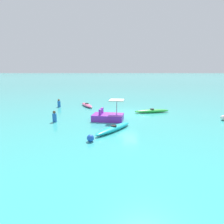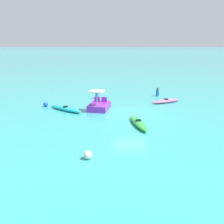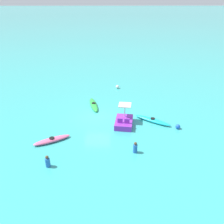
{
  "view_description": "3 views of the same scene",
  "coord_description": "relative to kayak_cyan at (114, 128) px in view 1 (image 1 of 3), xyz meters",
  "views": [
    {
      "loc": [
        0.76,
        17.06,
        3.87
      ],
      "look_at": [
        1.13,
        1.16,
        0.39
      ],
      "focal_mm": 30.27,
      "sensor_mm": 36.0,
      "label": 1
    },
    {
      "loc": [
        -18.7,
        0.77,
        5.3
      ],
      "look_at": [
        -0.1,
        1.39,
        0.2
      ],
      "focal_mm": 40.72,
      "sensor_mm": 36.0,
      "label": 2
    },
    {
      "loc": [
        19.43,
        1.07,
        10.34
      ],
      "look_at": [
        -0.35,
        1.44,
        0.41
      ],
      "focal_mm": 36.99,
      "sensor_mm": 36.0,
      "label": 3
    }
  ],
  "objects": [
    {
      "name": "person_near_shore",
      "position": [
        4.6,
        -2.12,
        0.22
      ],
      "size": [
        0.45,
        0.45,
        0.88
      ],
      "color": "blue",
      "rests_on": "ground_plane"
    },
    {
      "name": "ground_plane",
      "position": [
        -0.92,
        -5.16,
        -0.16
      ],
      "size": [
        600.0,
        600.0,
        0.0
      ],
      "primitive_type": "plane",
      "color": "#38ADA8"
    },
    {
      "name": "kayak_cyan",
      "position": [
        0.0,
        0.0,
        0.0
      ],
      "size": [
        2.58,
        3.2,
        0.37
      ],
      "color": "#19B7C6",
      "rests_on": "ground_plane"
    },
    {
      "name": "buoy_white",
      "position": [
        -8.7,
        -2.89,
        0.05
      ],
      "size": [
        0.42,
        0.42,
        0.42
      ],
      "primitive_type": "sphere",
      "color": "white",
      "rests_on": "ground_plane"
    },
    {
      "name": "person_by_kayaks",
      "position": [
        6.07,
        -8.19,
        0.22
      ],
      "size": [
        0.45,
        0.45,
        0.88
      ],
      "color": "blue",
      "rests_on": "ground_plane"
    },
    {
      "name": "kayak_green",
      "position": [
        -3.53,
        -5.61,
        0.0
      ],
      "size": [
        3.44,
        1.32,
        0.37
      ],
      "color": "green",
      "rests_on": "ground_plane"
    },
    {
      "name": "pedal_boat_purple",
      "position": [
        0.48,
        -2.68,
        0.17
      ],
      "size": [
        2.62,
        1.84,
        1.68
      ],
      "color": "purple",
      "rests_on": "ground_plane"
    },
    {
      "name": "kayak_pink",
      "position": [
        3.08,
        -8.57,
        0.0
      ],
      "size": [
        1.92,
        2.89,
        0.37
      ],
      "color": "pink",
      "rests_on": "ground_plane"
    },
    {
      "name": "buoy_blue",
      "position": [
        1.26,
        1.97,
        0.04
      ],
      "size": [
        0.41,
        0.41,
        0.41
      ],
      "primitive_type": "sphere",
      "color": "blue",
      "rests_on": "ground_plane"
    }
  ]
}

